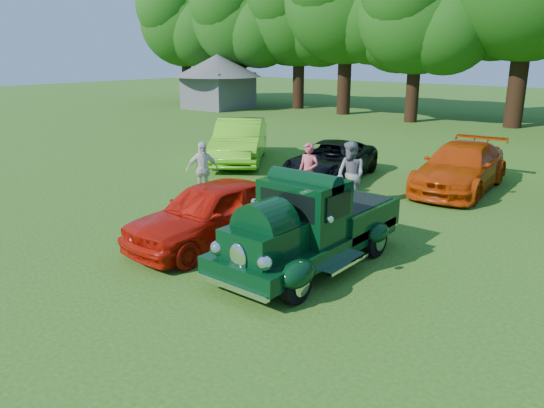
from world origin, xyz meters
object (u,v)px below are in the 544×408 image
Objects in this scene: spectator_grey at (351,175)px; spectator_white at (202,170)px; back_car_lime at (240,141)px; back_car_orange at (461,167)px; spectator_pink at (308,172)px; gazebo at (218,75)px; red_convertible at (213,213)px; hero_pickup at (310,228)px; back_car_black at (331,161)px.

spectator_white is at bearing -134.34° from spectator_grey.
back_car_lime is 5.20m from spectator_white.
back_car_lime is 8.24m from back_car_orange.
spectator_pink reaches higher than spectator_white.
back_car_orange is at bearing 45.03° from spectator_pink.
gazebo is at bearing 131.79° from spectator_pink.
back_car_orange is 2.93× the size of spectator_pink.
gazebo is (-20.17, 20.55, 1.68)m from red_convertible.
hero_pickup is 1.03× the size of back_car_black.
spectator_grey reaches higher than red_convertible.
back_car_orange is (0.13, 7.84, -0.07)m from hero_pickup.
back_car_lime is at bearing 140.29° from hero_pickup.
hero_pickup is at bearing -75.73° from back_car_lime.
back_car_black is 2.87m from spectator_pink.
back_car_orange is (8.15, 1.18, -0.11)m from back_car_lime.
red_convertible is at bearing -102.42° from spectator_white.
back_car_orange reaches higher than back_car_black.
back_car_orange is 2.70× the size of spectator_grey.
spectator_white is at bearing -138.83° from back_car_orange.
hero_pickup is 2.54× the size of spectator_grey.
hero_pickup reaches higher than spectator_white.
red_convertible is 2.32× the size of spectator_grey.
spectator_pink is 3.09m from spectator_white.
gazebo is (-19.77, 16.33, 1.56)m from spectator_pink.
back_car_black is 4.67m from spectator_white.
spectator_grey is at bearing 0.24° from spectator_pink.
hero_pickup is 30.32m from gazebo.
red_convertible reaches higher than back_car_black.
red_convertible is 8.57m from back_car_orange.
hero_pickup is at bearing -41.83° from gazebo.
back_car_orange is at bearing -27.78° from back_car_lime.
gazebo reaches higher than hero_pickup.
spectator_white is (-3.86, -1.88, -0.08)m from spectator_grey.
red_convertible is 4.24m from spectator_pink.
hero_pickup is at bearing -62.86° from spectator_pink.
spectator_pink is 1.28m from spectator_grey.
spectator_grey is (1.27, 0.20, 0.07)m from spectator_pink.
gazebo is at bearing 133.14° from back_car_black.
back_car_orange is 2.96× the size of spectator_white.
spectator_pink reaches higher than back_car_lime.
spectator_grey is (6.50, -2.60, 0.08)m from back_car_lime.
gazebo is at bearing 101.04° from back_car_lime.
red_convertible is at bearing -89.55° from back_car_black.
red_convertible is 2.52× the size of spectator_pink.
red_convertible is at bearing -111.67° from back_car_orange.
back_car_lime is 19.93m from gazebo.
back_car_orange is 25.89m from gazebo.
back_car_black is 0.91× the size of back_car_orange.
back_car_lime is (-5.63, 7.01, 0.11)m from red_convertible.
red_convertible is 0.66× the size of gazebo.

